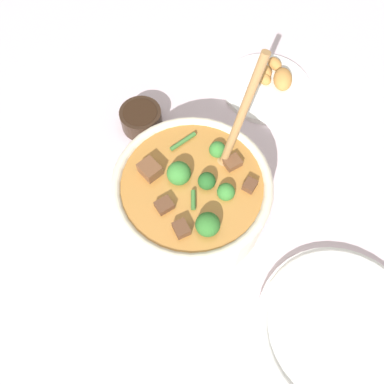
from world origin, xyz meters
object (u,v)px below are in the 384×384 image
Objects in this scene: condiment_bowl at (141,118)px; food_plate at (269,85)px; stew_bowl at (192,194)px; empty_plate at (341,330)px.

food_plate is (-0.11, -0.25, -0.01)m from condiment_bowl.
empty_plate is (-0.30, -0.02, -0.05)m from stew_bowl.
empty_plate is at bearing 143.90° from food_plate.
condiment_bowl is at bearing 66.11° from food_plate.
food_plate is at bearing -36.10° from empty_plate.
stew_bowl reaches higher than empty_plate.
food_plate is at bearing -113.89° from condiment_bowl.
condiment_bowl is 0.44× the size of food_plate.
empty_plate is (-0.50, 0.03, -0.01)m from condiment_bowl.
stew_bowl is 0.21m from condiment_bowl.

